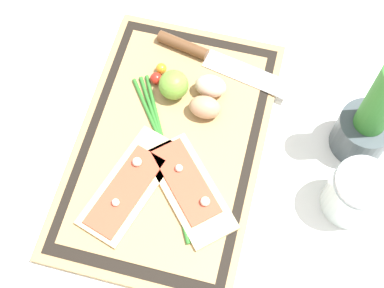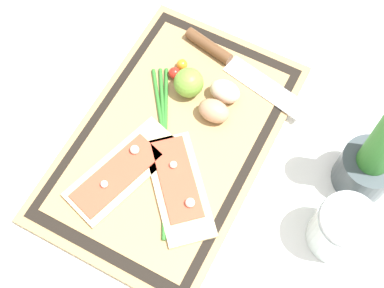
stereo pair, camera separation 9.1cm
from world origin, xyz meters
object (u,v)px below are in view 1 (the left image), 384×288
egg_brown (205,107)px  cherry_tomato_red (156,78)px  knife (202,54)px  lime (174,85)px  pizza_slice_near (129,186)px  herb_pot (369,122)px  sauce_jar (354,194)px  cherry_tomato_yellow (161,69)px  egg_pink (211,86)px  pizza_slice_far (189,188)px

egg_brown → cherry_tomato_red: (-0.04, -0.10, -0.01)m
knife → lime: 0.10m
pizza_slice_near → herb_pot: 0.41m
lime → sauce_jar: size_ratio=0.52×
pizza_slice_near → egg_brown: (-0.17, 0.09, 0.02)m
cherry_tomato_yellow → egg_pink: bearing=78.1°
pizza_slice_far → sauce_jar: size_ratio=1.91×
cherry_tomato_yellow → knife: bearing=128.5°
knife → egg_pink: bearing=25.0°
egg_pink → lime: size_ratio=1.05×
pizza_slice_near → sauce_jar: bearing=100.5°
egg_pink → cherry_tomato_yellow: 0.10m
cherry_tomato_yellow → sauce_jar: (0.17, 0.37, 0.02)m
egg_brown → egg_pink: 0.04m
egg_brown → herb_pot: herb_pot is taller
pizza_slice_near → pizza_slice_far: size_ratio=1.12×
knife → herb_pot: size_ratio=1.17×
pizza_slice_near → pizza_slice_far: 0.10m
egg_brown → cherry_tomato_yellow: 0.12m
cherry_tomato_red → herb_pot: 0.38m
pizza_slice_near → lime: size_ratio=4.12×
egg_pink → lime: bearing=-74.4°
pizza_slice_near → cherry_tomato_yellow: bearing=-177.6°
pizza_slice_far → knife: pizza_slice_far is taller
pizza_slice_far → sauce_jar: bearing=100.0°
knife → sauce_jar: bearing=54.6°
egg_brown → lime: 0.07m
cherry_tomato_yellow → herb_pot: size_ratio=0.09×
herb_pot → knife: bearing=-108.2°
lime → cherry_tomato_yellow: bearing=-138.1°
herb_pot → sauce_jar: (0.12, -0.00, -0.04)m
cherry_tomato_red → pizza_slice_far: bearing=30.4°
pizza_slice_far → pizza_slice_near: bearing=-77.9°
cherry_tomato_yellow → herb_pot: herb_pot is taller
cherry_tomato_red → egg_pink: bearing=91.7°
pizza_slice_far → sauce_jar: sauce_jar is taller
pizza_slice_near → sauce_jar: (-0.07, 0.36, 0.02)m
pizza_slice_near → knife: bearing=169.1°
pizza_slice_near → cherry_tomato_red: bearing=-176.5°
knife → cherry_tomato_yellow: (0.05, -0.06, 0.00)m
pizza_slice_far → cherry_tomato_red: bearing=-149.6°
knife → lime: bearing=-18.5°
cherry_tomato_red → sauce_jar: bearing=69.1°
egg_pink → egg_brown: bearing=0.7°
pizza_slice_near → egg_pink: 0.23m
pizza_slice_near → cherry_tomato_yellow: (-0.23, -0.01, 0.00)m
pizza_slice_near → lime: lime is taller
egg_pink → cherry_tomato_red: 0.10m
sauce_jar → egg_brown: bearing=-110.4°
pizza_slice_near → knife: (-0.29, 0.05, 0.00)m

